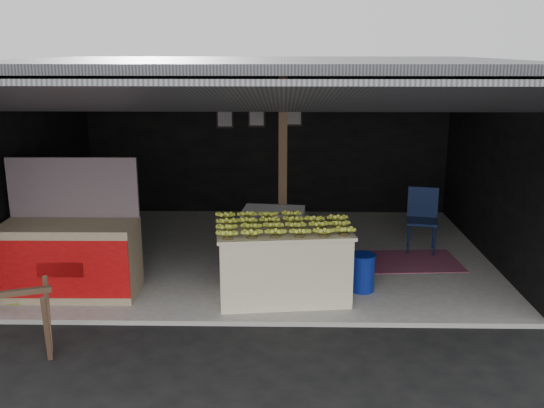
{
  "coord_description": "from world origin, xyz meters",
  "views": [
    {
      "loc": [
        0.31,
        -6.53,
        3.19
      ],
      "look_at": [
        0.15,
        1.51,
        1.1
      ],
      "focal_mm": 40.0,
      "sensor_mm": 36.0,
      "label": 1
    }
  ],
  "objects_px": {
    "white_crate": "(273,241)",
    "neighbor_stall": "(70,256)",
    "banana_table": "(283,262)",
    "water_barrel": "(362,274)",
    "plastic_chair": "(422,214)",
    "sawhorse": "(12,318)"
  },
  "relations": [
    {
      "from": "sawhorse",
      "to": "water_barrel",
      "type": "relative_size",
      "value": 1.91
    },
    {
      "from": "neighbor_stall",
      "to": "plastic_chair",
      "type": "xyz_separation_m",
      "value": [
        4.94,
        1.89,
        0.06
      ]
    },
    {
      "from": "neighbor_stall",
      "to": "sawhorse",
      "type": "distance_m",
      "value": 1.68
    },
    {
      "from": "banana_table",
      "to": "white_crate",
      "type": "height_order",
      "value": "white_crate"
    },
    {
      "from": "white_crate",
      "to": "plastic_chair",
      "type": "bearing_deg",
      "value": 30.97
    },
    {
      "from": "sawhorse",
      "to": "plastic_chair",
      "type": "distance_m",
      "value": 6.12
    },
    {
      "from": "plastic_chair",
      "to": "sawhorse",
      "type": "bearing_deg",
      "value": -132.98
    },
    {
      "from": "white_crate",
      "to": "plastic_chair",
      "type": "xyz_separation_m",
      "value": [
        2.33,
        1.08,
        0.12
      ]
    },
    {
      "from": "water_barrel",
      "to": "neighbor_stall",
      "type": "bearing_deg",
      "value": -177.29
    },
    {
      "from": "banana_table",
      "to": "water_barrel",
      "type": "height_order",
      "value": "banana_table"
    },
    {
      "from": "sawhorse",
      "to": "plastic_chair",
      "type": "relative_size",
      "value": 0.91
    },
    {
      "from": "banana_table",
      "to": "plastic_chair",
      "type": "xyz_separation_m",
      "value": [
        2.19,
        1.92,
        0.12
      ]
    },
    {
      "from": "sawhorse",
      "to": "water_barrel",
      "type": "bearing_deg",
      "value": 6.48
    },
    {
      "from": "banana_table",
      "to": "white_crate",
      "type": "distance_m",
      "value": 0.85
    },
    {
      "from": "neighbor_stall",
      "to": "water_barrel",
      "type": "bearing_deg",
      "value": 2.07
    },
    {
      "from": "banana_table",
      "to": "plastic_chair",
      "type": "relative_size",
      "value": 1.79
    },
    {
      "from": "banana_table",
      "to": "white_crate",
      "type": "bearing_deg",
      "value": 92.67
    },
    {
      "from": "white_crate",
      "to": "neighbor_stall",
      "type": "xyz_separation_m",
      "value": [
        -2.61,
        -0.81,
        0.05
      ]
    },
    {
      "from": "sawhorse",
      "to": "banana_table",
      "type": "bearing_deg",
      "value": 11.23
    },
    {
      "from": "sawhorse",
      "to": "water_barrel",
      "type": "xyz_separation_m",
      "value": [
        3.82,
        1.86,
        -0.21
      ]
    },
    {
      "from": "neighbor_stall",
      "to": "plastic_chair",
      "type": "bearing_deg",
      "value": 20.31
    },
    {
      "from": "banana_table",
      "to": "sawhorse",
      "type": "relative_size",
      "value": 1.97
    }
  ]
}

